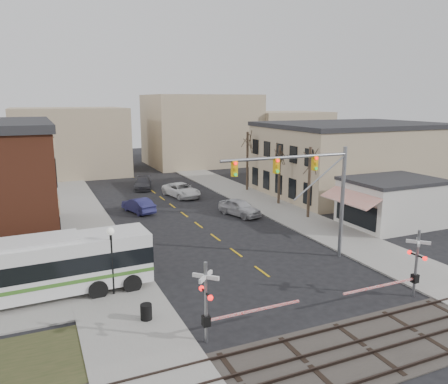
# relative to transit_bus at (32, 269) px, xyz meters

# --- Properties ---
(ground) EXTENTS (160.00, 160.00, 0.00)m
(ground) POSITION_rel_transit_bus_xyz_m (13.87, -3.50, -1.92)
(ground) COLOR black
(ground) RESTS_ON ground
(sidewalk_west) EXTENTS (5.00, 60.00, 0.12)m
(sidewalk_west) POSITION_rel_transit_bus_xyz_m (4.37, 16.50, -1.86)
(sidewalk_west) COLOR gray
(sidewalk_west) RESTS_ON ground
(sidewalk_east) EXTENTS (5.00, 60.00, 0.12)m
(sidewalk_east) POSITION_rel_transit_bus_xyz_m (23.37, 16.50, -1.86)
(sidewalk_east) COLOR gray
(sidewalk_east) RESTS_ON ground
(ballast_strip) EXTENTS (160.00, 5.00, 0.06)m
(ballast_strip) POSITION_rel_transit_bus_xyz_m (13.87, -11.50, -1.89)
(ballast_strip) COLOR #332D28
(ballast_strip) RESTS_ON ground
(rail_tracks) EXTENTS (160.00, 3.91, 0.14)m
(rail_tracks) POSITION_rel_transit_bus_xyz_m (13.87, -11.50, -1.80)
(rail_tracks) COLOR #2D231E
(rail_tracks) RESTS_ON ground
(tan_building) EXTENTS (20.30, 15.30, 8.50)m
(tan_building) POSITION_rel_transit_bus_xyz_m (35.87, 16.50, 2.34)
(tan_building) COLOR tan
(tan_building) RESTS_ON ground
(awning_shop) EXTENTS (9.74, 6.20, 4.30)m
(awning_shop) POSITION_rel_transit_bus_xyz_m (29.84, 3.50, 0.25)
(awning_shop) COLOR beige
(awning_shop) RESTS_ON ground
(tree_east_a) EXTENTS (0.28, 0.28, 6.75)m
(tree_east_a) POSITION_rel_transit_bus_xyz_m (24.37, 8.50, 1.58)
(tree_east_a) COLOR #382B21
(tree_east_a) RESTS_ON sidewalk_east
(tree_east_b) EXTENTS (0.28, 0.28, 6.30)m
(tree_east_b) POSITION_rel_transit_bus_xyz_m (24.67, 14.50, 1.35)
(tree_east_b) COLOR #382B21
(tree_east_b) RESTS_ON sidewalk_east
(tree_east_c) EXTENTS (0.28, 0.28, 7.20)m
(tree_east_c) POSITION_rel_transit_bus_xyz_m (24.87, 22.50, 1.80)
(tree_east_c) COLOR #382B21
(tree_east_c) RESTS_ON sidewalk_east
(transit_bus) EXTENTS (13.35, 3.45, 3.41)m
(transit_bus) POSITION_rel_transit_bus_xyz_m (0.00, 0.00, 0.00)
(transit_bus) COLOR silver
(transit_bus) RESTS_ON ground
(traffic_signal_mast) EXTENTS (9.61, 0.30, 8.00)m
(traffic_signal_mast) POSITION_rel_transit_bus_xyz_m (17.80, -1.18, 3.80)
(traffic_signal_mast) COLOR gray
(traffic_signal_mast) RESTS_ON ground
(rr_crossing_west) EXTENTS (5.60, 1.36, 4.00)m
(rr_crossing_west) POSITION_rel_transit_bus_xyz_m (7.75, -8.04, 0.05)
(rr_crossing_west) COLOR gray
(rr_crossing_west) RESTS_ON ground
(rr_crossing_east) EXTENTS (5.60, 1.36, 4.00)m
(rr_crossing_east) POSITION_rel_transit_bus_xyz_m (19.72, -8.31, 0.05)
(rr_crossing_east) COLOR gray
(rr_crossing_east) RESTS_ON ground
(street_lamp) EXTENTS (0.44, 0.44, 4.01)m
(street_lamp) POSITION_rel_transit_bus_xyz_m (4.24, -1.21, 1.10)
(street_lamp) COLOR black
(street_lamp) RESTS_ON sidewalk_west
(trash_bin) EXTENTS (0.60, 0.60, 0.82)m
(trash_bin) POSITION_rel_transit_bus_xyz_m (5.23, -4.94, -1.39)
(trash_bin) COLOR black
(trash_bin) RESTS_ON sidewalk_west
(car_a) EXTENTS (3.25, 5.14, 1.63)m
(car_a) POSITION_rel_transit_bus_xyz_m (18.76, 12.01, -1.10)
(car_a) COLOR #9C9CA1
(car_a) RESTS_ON ground
(car_b) EXTENTS (2.73, 4.83, 1.51)m
(car_b) POSITION_rel_transit_bus_xyz_m (9.93, 17.21, -1.16)
(car_b) COLOR #1D1D49
(car_b) RESTS_ON ground
(car_c) EXTENTS (3.69, 6.10, 1.58)m
(car_c) POSITION_rel_transit_bus_xyz_m (16.21, 22.41, -1.12)
(car_c) COLOR white
(car_c) RESTS_ON ground
(car_d) EXTENTS (3.31, 5.36, 1.45)m
(car_d) POSITION_rel_transit_bus_xyz_m (13.14, 28.76, -1.19)
(car_d) COLOR #414146
(car_d) RESTS_ON ground
(pedestrian_near) EXTENTS (0.66, 0.82, 1.98)m
(pedestrian_near) POSITION_rel_transit_bus_xyz_m (3.93, 1.64, -0.81)
(pedestrian_near) COLOR #60544C
(pedestrian_near) RESTS_ON sidewalk_west
(pedestrian_far) EXTENTS (0.96, 0.98, 1.60)m
(pedestrian_far) POSITION_rel_transit_bus_xyz_m (3.68, 4.20, -1.00)
(pedestrian_far) COLOR #383D63
(pedestrian_far) RESTS_ON sidewalk_west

